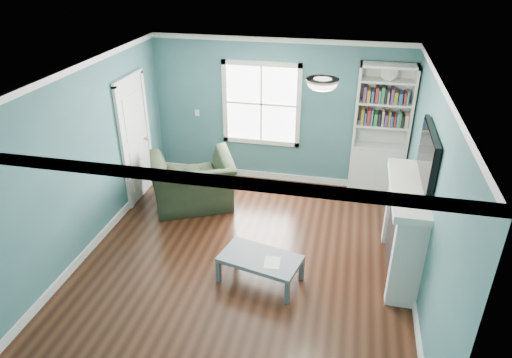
# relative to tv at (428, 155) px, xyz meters

# --- Properties ---
(floor) EXTENTS (5.00, 5.00, 0.00)m
(floor) POSITION_rel_tv_xyz_m (-2.20, -0.20, -1.72)
(floor) COLOR black
(floor) RESTS_ON ground
(room_walls) EXTENTS (5.00, 5.00, 5.00)m
(room_walls) POSITION_rel_tv_xyz_m (-2.20, -0.20, -0.14)
(room_walls) COLOR #325965
(room_walls) RESTS_ON ground
(trim) EXTENTS (4.50, 5.00, 2.60)m
(trim) POSITION_rel_tv_xyz_m (-2.20, -0.20, -0.49)
(trim) COLOR white
(trim) RESTS_ON ground
(window) EXTENTS (1.40, 0.06, 1.50)m
(window) POSITION_rel_tv_xyz_m (-2.50, 2.29, -0.27)
(window) COLOR white
(window) RESTS_ON room_walls
(bookshelf) EXTENTS (0.90, 0.35, 2.31)m
(bookshelf) POSITION_rel_tv_xyz_m (-0.43, 2.10, -0.80)
(bookshelf) COLOR silver
(bookshelf) RESTS_ON ground
(fireplace) EXTENTS (0.44, 1.58, 1.30)m
(fireplace) POSITION_rel_tv_xyz_m (-0.12, 0.00, -1.09)
(fireplace) COLOR black
(fireplace) RESTS_ON ground
(tv) EXTENTS (0.06, 1.10, 0.65)m
(tv) POSITION_rel_tv_xyz_m (0.00, 0.00, 0.00)
(tv) COLOR black
(tv) RESTS_ON fireplace
(door) EXTENTS (0.12, 0.98, 2.17)m
(door) POSITION_rel_tv_xyz_m (-4.42, 1.20, -0.65)
(door) COLOR silver
(door) RESTS_ON ground
(ceiling_fixture) EXTENTS (0.38, 0.38, 0.15)m
(ceiling_fixture) POSITION_rel_tv_xyz_m (-1.30, -0.10, 0.82)
(ceiling_fixture) COLOR white
(ceiling_fixture) RESTS_ON room_walls
(light_switch) EXTENTS (0.08, 0.01, 0.12)m
(light_switch) POSITION_rel_tv_xyz_m (-3.70, 2.28, -0.52)
(light_switch) COLOR white
(light_switch) RESTS_ON room_walls
(recliner) EXTENTS (1.55, 1.33, 1.15)m
(recliner) POSITION_rel_tv_xyz_m (-3.40, 1.06, -1.15)
(recliner) COLOR black
(recliner) RESTS_ON ground
(coffee_table) EXTENTS (1.13, 0.78, 0.37)m
(coffee_table) POSITION_rel_tv_xyz_m (-1.91, -0.62, -1.40)
(coffee_table) COLOR #515962
(coffee_table) RESTS_ON ground
(paper_sheet) EXTENTS (0.22, 0.27, 0.00)m
(paper_sheet) POSITION_rel_tv_xyz_m (-1.74, -0.70, -1.35)
(paper_sheet) COLOR white
(paper_sheet) RESTS_ON coffee_table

